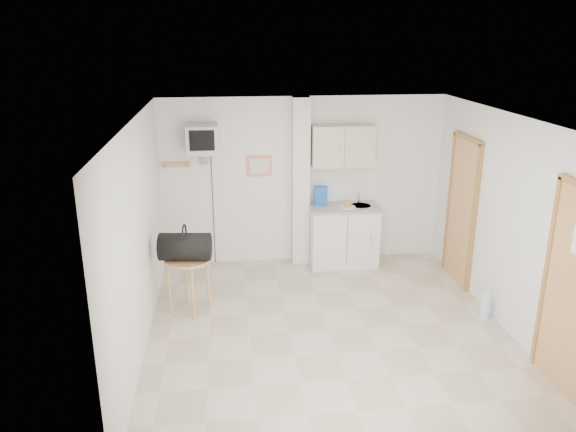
{
  "coord_description": "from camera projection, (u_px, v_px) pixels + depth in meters",
  "views": [
    {
      "loc": [
        -1.14,
        -5.8,
        3.37
      ],
      "look_at": [
        -0.41,
        0.6,
        1.25
      ],
      "focal_mm": 35.0,
      "sensor_mm": 36.0,
      "label": 1
    }
  ],
  "objects": [
    {
      "name": "room_envelope",
      "position": [
        351.0,
        204.0,
        6.28
      ],
      "size": [
        4.24,
        4.54,
        2.55
      ],
      "color": "white",
      "rests_on": "ground"
    },
    {
      "name": "ground",
      "position": [
        328.0,
        330.0,
        6.66
      ],
      "size": [
        4.5,
        4.5,
        0.0
      ],
      "primitive_type": "plane",
      "color": "beige",
      "rests_on": "ground"
    },
    {
      "name": "kitchenette",
      "position": [
        343.0,
        213.0,
        8.36
      ],
      "size": [
        1.03,
        0.58,
        2.1
      ],
      "color": "white",
      "rests_on": "ground"
    },
    {
      "name": "crt_television",
      "position": [
        203.0,
        140.0,
        7.8
      ],
      "size": [
        0.44,
        0.45,
        2.15
      ],
      "color": "slate",
      "rests_on": "ground"
    },
    {
      "name": "round_table",
      "position": [
        188.0,
        267.0,
        6.95
      ],
      "size": [
        0.57,
        0.57,
        0.71
      ],
      "rotation": [
        0.0,
        0.0,
        0.24
      ],
      "color": "tan",
      "rests_on": "ground"
    },
    {
      "name": "water_bottle",
      "position": [
        485.0,
        306.0,
        6.91
      ],
      "size": [
        0.12,
        0.12,
        0.36
      ],
      "color": "#BCDFF9",
      "rests_on": "ground"
    },
    {
      "name": "duffel_bag",
      "position": [
        185.0,
        247.0,
        6.82
      ],
      "size": [
        0.65,
        0.41,
        0.46
      ],
      "rotation": [
        0.0,
        0.0,
        -0.11
      ],
      "color": "black",
      "rests_on": "round_table"
    }
  ]
}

